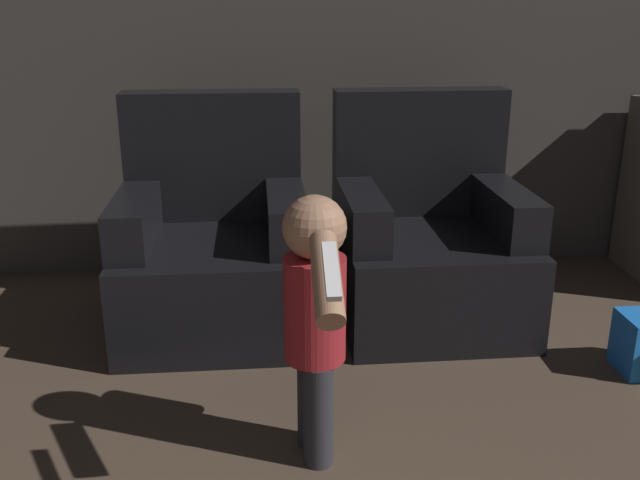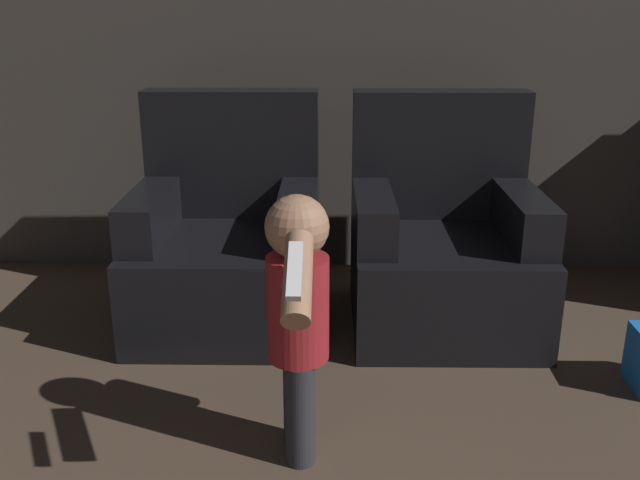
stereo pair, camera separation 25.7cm
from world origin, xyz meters
TOP-DOWN VIEW (x-y plane):
  - wall_back at (0.00, 4.50)m, footprint 8.40×0.05m
  - armchair_left at (-0.01, 3.81)m, footprint 0.80×0.81m
  - armchair_right at (0.95, 3.81)m, footprint 0.80×0.82m
  - person_toddler at (0.36, 2.77)m, footprint 0.19×0.59m

SIDE VIEW (x-z plane):
  - armchair_left at x=-0.01m, z-range -0.16..0.83m
  - armchair_right at x=0.95m, z-range -0.16..0.83m
  - person_toddler at x=0.36m, z-range 0.08..0.94m
  - wall_back at x=0.00m, z-range 0.00..2.60m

